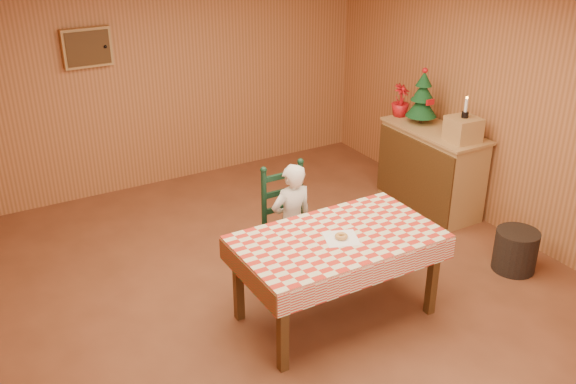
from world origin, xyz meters
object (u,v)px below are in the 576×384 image
(dining_table, at_px, (337,245))
(shelf_unit, at_px, (431,169))
(seated_child, at_px, (292,222))
(storage_bin, at_px, (516,251))
(ladder_chair, at_px, (289,225))
(christmas_tree, at_px, (422,98))
(crate, at_px, (463,129))

(dining_table, bearing_deg, shelf_unit, 30.04)
(seated_child, distance_m, shelf_unit, 2.12)
(shelf_unit, bearing_deg, seated_child, -167.32)
(storage_bin, bearing_deg, ladder_chair, 151.35)
(ladder_chair, distance_m, christmas_tree, 2.29)
(seated_child, relative_size, storage_bin, 2.80)
(dining_table, bearing_deg, ladder_chair, 90.00)
(crate, bearing_deg, christmas_tree, 90.00)
(crate, bearing_deg, shelf_unit, 91.23)
(christmas_tree, xyz_separation_m, storage_bin, (-0.19, -1.68, -1.01))
(storage_bin, bearing_deg, christmas_tree, 83.40)
(crate, height_order, storage_bin, crate)
(ladder_chair, xyz_separation_m, storage_bin, (1.88, -1.03, -0.30))
(crate, distance_m, storage_bin, 1.36)
(seated_child, height_order, christmas_tree, christmas_tree)
(christmas_tree, bearing_deg, ladder_chair, -162.41)
(ladder_chair, distance_m, storage_bin, 2.16)
(dining_table, height_order, crate, crate)
(dining_table, xyz_separation_m, shelf_unit, (2.07, 1.19, -0.22))
(crate, bearing_deg, ladder_chair, -179.78)
(ladder_chair, relative_size, seated_child, 0.96)
(ladder_chair, relative_size, storage_bin, 2.69)
(seated_child, height_order, storage_bin, seated_child)
(seated_child, height_order, crate, crate)
(ladder_chair, relative_size, shelf_unit, 0.87)
(dining_table, height_order, seated_child, seated_child)
(ladder_chair, bearing_deg, christmas_tree, 17.59)
(ladder_chair, height_order, shelf_unit, ladder_chair)
(shelf_unit, bearing_deg, crate, -88.77)
(christmas_tree, height_order, storage_bin, christmas_tree)
(storage_bin, bearing_deg, seated_child, 152.71)
(seated_child, distance_m, storage_bin, 2.15)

